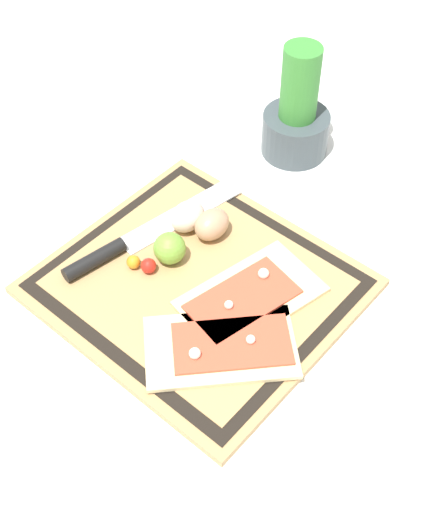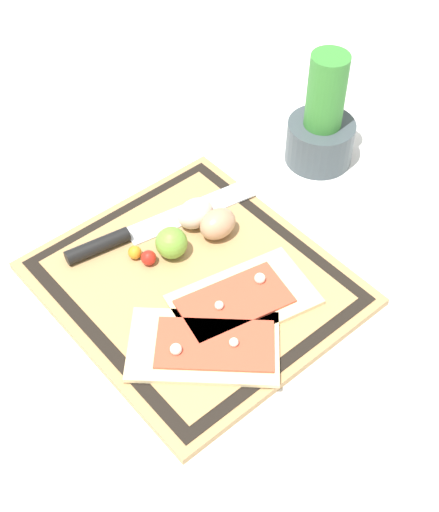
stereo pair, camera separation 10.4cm
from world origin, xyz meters
The scene contains 12 objects.
ground_plane centered at (0.00, 0.00, 0.00)m, with size 6.00×6.00×0.00m, color white.
cutting_board centered at (0.00, 0.00, 0.01)m, with size 0.41×0.38×0.02m.
pizza_slice_near centered at (0.10, -0.06, 0.02)m, with size 0.22×0.23×0.02m.
pizza_slice_far centered at (0.07, 0.02, 0.02)m, with size 0.16×0.22×0.02m.
knife centered at (-0.13, -0.02, 0.02)m, with size 0.08×0.32×0.02m.
egg_brown centered at (-0.05, 0.08, 0.04)m, with size 0.05×0.06×0.05m, color tan.
egg_pink centered at (-0.09, 0.07, 0.04)m, with size 0.05×0.06×0.05m, color beige.
lime centered at (-0.06, 0.01, 0.04)m, with size 0.05×0.05×0.05m, color #70A838.
cherry_tomato_red centered at (-0.07, -0.03, 0.03)m, with size 0.02×0.02×0.02m, color red.
cherry_tomato_yellow centered at (-0.09, -0.04, 0.03)m, with size 0.02×0.02×0.02m, color orange.
herb_pot centered at (-0.08, 0.34, 0.07)m, with size 0.11×0.11×0.20m.
sauce_jar centered at (0.19, 0.32, 0.04)m, with size 0.08×0.08×0.10m.
Camera 1 is at (0.45, -0.48, 0.80)m, focal length 50.00 mm.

